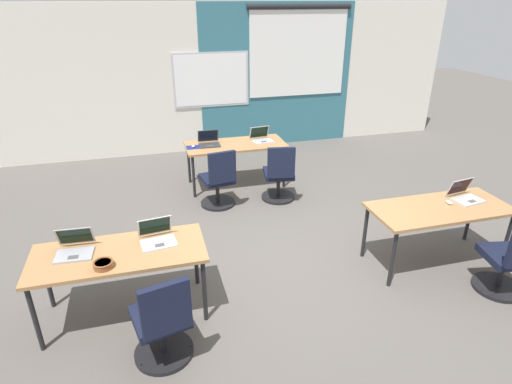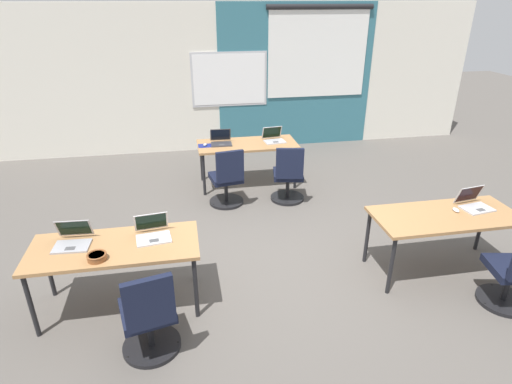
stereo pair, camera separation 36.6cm
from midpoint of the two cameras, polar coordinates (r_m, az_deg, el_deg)
name	(u,v)px [view 1 (the left image)]	position (r m, az deg, el deg)	size (l,w,h in m)	color
ground_plane	(276,255)	(5.22, 0.71, -8.53)	(24.00, 24.00, 0.00)	#56514C
back_wall_assembly	(215,79)	(8.59, -6.87, 15.00)	(10.00, 0.27, 2.80)	silver
desk_near_left	(120,257)	(4.25, -20.42, -8.35)	(1.60, 0.70, 0.72)	#A37547
desk_near_right	(440,212)	(5.15, 21.81, -2.53)	(1.60, 0.70, 0.72)	#A37547
desk_far_center	(236,147)	(6.86, -4.33, 6.06)	(1.60, 0.70, 0.72)	#A37547
laptop_far_left	(209,142)	(6.82, -7.92, 6.73)	(0.34, 0.32, 0.22)	#333338
mousepad_far_left	(193,147)	(6.75, -10.04, 5.97)	(0.22, 0.19, 0.00)	navy
mouse_far_left	(193,146)	(6.75, -10.05, 6.13)	(0.08, 0.11, 0.03)	#B2B2B7
chair_far_left	(219,183)	(6.24, -6.76, 1.17)	(0.52, 0.57, 0.92)	black
laptop_far_right	(261,138)	(6.95, -0.77, 7.32)	(0.36, 0.35, 0.23)	#B7B7BC
chair_far_right	(279,178)	(6.39, 1.52, 1.92)	(0.52, 0.57, 0.92)	black
laptop_near_right_end	(465,195)	(5.41, 24.81, -0.45)	(0.37, 0.35, 0.23)	#B7B7BC
mouse_near_right_end	(449,202)	(5.23, 22.94, -1.33)	(0.06, 0.10, 0.03)	silver
chair_near_right_end	(510,263)	(5.04, 29.41, -8.47)	(0.52, 0.57, 0.92)	black
laptop_near_left_inner	(157,237)	(4.24, -15.68, -5.96)	(0.37, 0.35, 0.23)	silver
chair_near_left_inner	(163,326)	(3.82, -15.35, -17.17)	(0.53, 0.58, 0.92)	black
laptop_near_left_end	(75,248)	(4.34, -25.66, -6.94)	(0.35, 0.34, 0.22)	#9E9EA3
snack_bowl	(103,264)	(4.03, -22.52, -9.08)	(0.18, 0.18, 0.06)	brown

